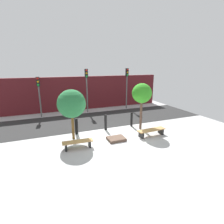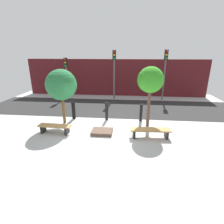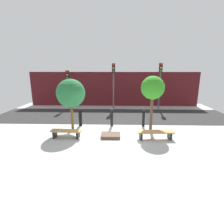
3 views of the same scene
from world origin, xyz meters
name	(u,v)px [view 3 (image 3 of 3)]	position (x,y,z in m)	size (l,w,h in m)	color
ground_plane	(111,134)	(0.00, 0.00, 0.00)	(18.00, 18.00, 0.00)	#AEAEAE
road_strip	(113,116)	(0.00, 3.97, 0.01)	(18.00, 4.47, 0.01)	#272727
building_facade	(114,89)	(0.00, 7.98, 1.63)	(16.20, 0.50, 3.26)	#511419
bench_left	(66,132)	(-2.33, -0.55, 0.30)	(1.64, 0.50, 0.42)	black
bench_right	(155,133)	(2.33, -0.55, 0.31)	(1.90, 0.57, 0.42)	black
planter_bed	(111,135)	(0.00, -0.35, 0.08)	(1.03, 0.80, 0.16)	brown
tree_behind_left_bench	(71,94)	(-2.33, 0.78, 2.18)	(1.65, 1.65, 3.01)	brown
tree_behind_right_bench	(153,88)	(2.33, 0.78, 2.49)	(1.33, 1.33, 3.18)	brown
bollard_far_left	(80,118)	(-2.00, 1.49, 0.52)	(0.21, 0.21, 1.05)	black
bollard_left	(112,118)	(0.00, 1.49, 0.54)	(0.18, 0.18, 1.09)	black
bollard_center	(143,118)	(2.00, 1.49, 0.52)	(0.16, 0.16, 1.03)	black
traffic_light_west	(68,82)	(-4.08, 6.49, 2.36)	(0.28, 0.27, 3.41)	#555555
traffic_light_mid_west	(114,78)	(0.00, 6.49, 2.75)	(0.28, 0.27, 4.00)	#5B5B5B
traffic_light_mid_east	(160,78)	(4.08, 6.49, 2.76)	(0.28, 0.27, 4.02)	#575757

